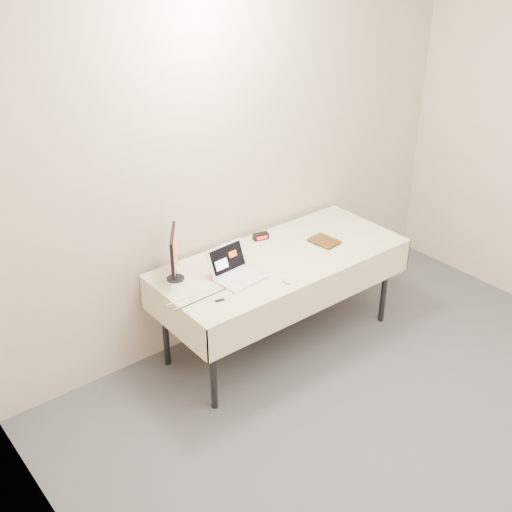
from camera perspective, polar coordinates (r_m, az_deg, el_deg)
back_wall at (r=4.65m, az=-1.26°, el=8.69°), size 4.00×0.10×2.70m
table at (r=4.61m, az=2.26°, el=-0.74°), size 1.86×0.81×0.74m
laptop at (r=4.31m, az=-1.86°, el=-1.28°), size 0.33×0.31×0.20m
monitor at (r=4.24m, az=-7.32°, el=0.34°), size 0.21×0.29×0.35m
book at (r=4.70m, az=5.54°, el=2.04°), size 0.16×0.04×0.21m
alarm_clock at (r=4.81m, az=0.42°, el=1.76°), size 0.12×0.07×0.05m
clicker at (r=4.27m, az=2.72°, el=-2.23°), size 0.06×0.09×0.02m
paper_form at (r=4.88m, az=5.97°, el=1.71°), size 0.14×0.28×0.00m
usb_dongle at (r=4.08m, az=-3.25°, el=-3.95°), size 0.06×0.03×0.01m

